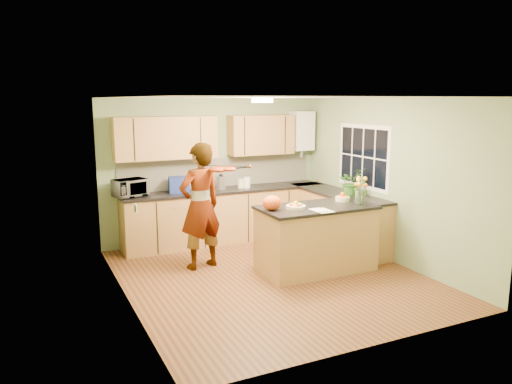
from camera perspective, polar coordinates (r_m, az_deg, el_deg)
name	(u,v)px	position (r m, az deg, el deg)	size (l,w,h in m)	color
floor	(271,276)	(7.18, 1.75, -9.63)	(4.50, 4.50, 0.00)	#532917
ceiling	(272,97)	(6.74, 1.87, 10.76)	(4.00, 4.50, 0.02)	white
wall_back	(214,170)	(8.88, -4.86, 2.57)	(4.00, 0.02, 2.50)	gray
wall_front	(377,227)	(5.00, 13.71, -3.91)	(4.00, 0.02, 2.50)	gray
wall_left	(124,203)	(6.21, -14.84, -1.18)	(0.02, 4.50, 2.50)	gray
wall_right	(387,180)	(7.95, 14.73, 1.33)	(0.02, 4.50, 2.50)	gray
back_counter	(226,215)	(8.79, -3.47, -2.67)	(3.64, 0.62, 0.94)	#B58948
right_counter	(337,219)	(8.59, 9.30, -3.10)	(0.62, 2.24, 0.94)	#B58948
splashback	(219,172)	(8.91, -4.21, 2.28)	(3.60, 0.02, 0.52)	white
upper_cabinets	(207,137)	(8.60, -5.62, 6.32)	(3.20, 0.34, 0.70)	#B58948
boiler	(302,131)	(9.41, 5.24, 6.96)	(0.40, 0.30, 0.86)	white
window_right	(363,157)	(8.37, 12.14, 3.96)	(0.01, 1.30, 1.05)	white
light_switch	(136,208)	(5.62, -13.57, -1.79)	(0.02, 0.09, 0.09)	white
ceiling_lamp	(262,100)	(7.01, 0.72, 10.43)	(0.30, 0.30, 0.07)	#FFEABF
peninsula_island	(316,238)	(7.34, 6.88, -5.27)	(1.68, 0.86, 0.96)	#B58948
fruit_dish	(296,206)	(7.04, 4.57, -1.55)	(0.28, 0.28, 0.10)	#F3E9C3
orange_bowl	(343,197)	(7.64, 9.86, -0.62)	(0.21, 0.21, 0.12)	#F3E9C3
flower_vase	(359,184)	(7.37, 11.72, 0.93)	(0.25, 0.25, 0.47)	silver
orange_bag	(272,203)	(6.91, 1.85, -1.23)	(0.27, 0.23, 0.20)	#E84F13
papers	(322,210)	(6.93, 7.60, -2.10)	(0.22, 0.31, 0.01)	white
violinist	(200,206)	(7.35, -6.39, -1.62)	(0.68, 0.45, 1.87)	#E7A88D
violin	(218,169)	(7.12, -4.38, 2.59)	(0.64, 0.25, 0.13)	#4B0904
microwave	(130,188)	(8.23, -14.18, 0.46)	(0.51, 0.35, 0.28)	white
blue_box	(179,185)	(8.43, -8.80, 0.82)	(0.33, 0.24, 0.26)	navy
kettle	(221,182)	(8.66, -4.02, 1.15)	(0.17, 0.17, 0.31)	silver
jar_cream	(240,184)	(8.78, -1.79, 0.98)	(0.10, 0.10, 0.16)	#F3E9C3
jar_white	(247,183)	(8.77, -1.06, 1.08)	(0.12, 0.12, 0.19)	white
potted_plant	(351,182)	(8.18, 10.78, 1.13)	(0.40, 0.35, 0.45)	#326923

